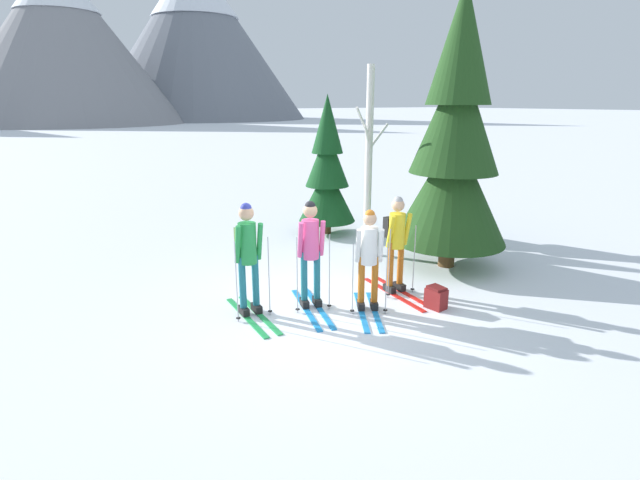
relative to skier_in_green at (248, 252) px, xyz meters
The scene contains 11 objects.
ground_plane 1.63m from the skier_in_green, 22.59° to the right, with size 400.00×400.00×0.00m, color white.
skier_in_green is the anchor object (origin of this frame).
skier_in_pink 1.02m from the skier_in_green, 15.11° to the right, with size 0.77×1.74×1.81m.
skier_in_white 1.93m from the skier_in_green, 26.45° to the right, with size 1.06×1.53×1.69m.
skier_in_yellow 2.66m from the skier_in_green, 10.64° to the right, with size 0.61×1.78×1.75m.
pine_tree_near 5.25m from the skier_in_green, 43.38° to the left, with size 1.45×1.45×3.51m.
pine_tree_mid 6.27m from the skier_in_green, 15.66° to the left, with size 1.36×1.36×3.30m.
pine_tree_far 4.72m from the skier_in_green, ahead, with size 2.28×2.28×5.51m.
birch_tree_tall 4.04m from the skier_in_green, 24.11° to the left, with size 1.15×0.41×4.06m.
backpack_on_snow_front 3.19m from the skier_in_green, 27.75° to the right, with size 0.29×0.35×0.38m.
mountain_ridge_distant 86.84m from the skier_in_green, 83.58° to the left, with size 90.61×46.66×28.85m.
Camera 1 is at (-4.06, -6.33, 3.33)m, focal length 27.43 mm.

